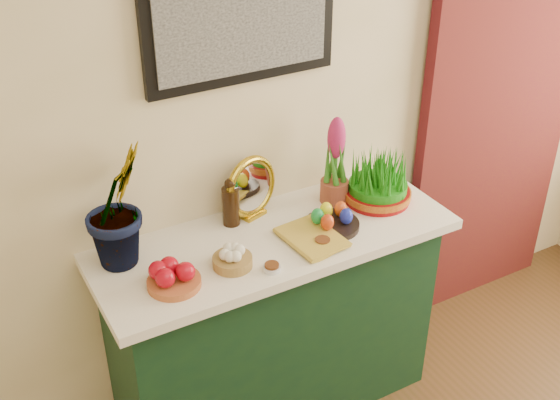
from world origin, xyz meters
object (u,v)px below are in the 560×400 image
object	(u,v)px
book	(291,245)
wheatgrass_sabzeh	(378,179)
sideboard	(274,327)
hyacinth_green	(115,188)
mirror	(251,188)

from	to	relation	value
book	wheatgrass_sabzeh	size ratio (longest dim) A/B	0.90
sideboard	hyacinth_green	xyz separation A→B (m)	(-0.55, 0.12, 0.76)
mirror	book	size ratio (longest dim) A/B	1.04
wheatgrass_sabzeh	hyacinth_green	bearing A→B (deg)	173.90
hyacinth_green	book	world-z (taller)	hyacinth_green
hyacinth_green	mirror	size ratio (longest dim) A/B	2.31
wheatgrass_sabzeh	book	bearing A→B (deg)	-164.85
hyacinth_green	wheatgrass_sabzeh	world-z (taller)	hyacinth_green
book	hyacinth_green	bearing A→B (deg)	151.55
hyacinth_green	mirror	xyz separation A→B (m)	(0.54, 0.04, -0.18)
wheatgrass_sabzeh	sideboard	bearing A→B (deg)	-178.40
mirror	sideboard	bearing A→B (deg)	-88.06
mirror	book	distance (m)	0.30
sideboard	mirror	world-z (taller)	mirror
sideboard	hyacinth_green	distance (m)	0.95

